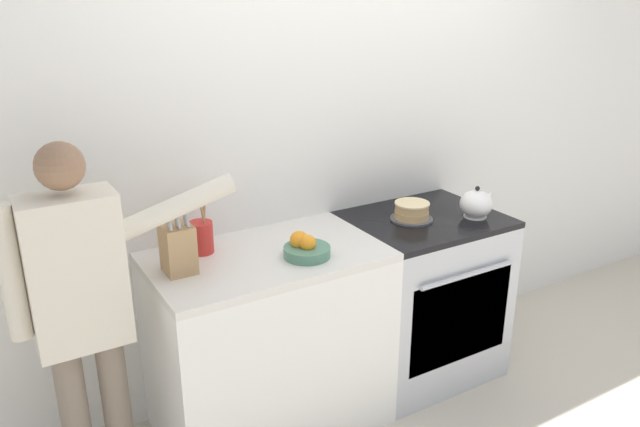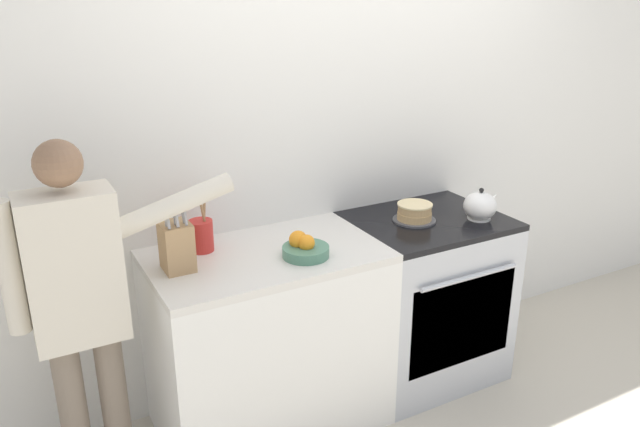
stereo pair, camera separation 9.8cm
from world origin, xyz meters
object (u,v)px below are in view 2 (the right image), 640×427
Objects in this scene: stove_range at (424,297)px; fruit_bowl at (304,248)px; person_baker at (80,297)px; layer_cake at (415,213)px; tea_kettle at (480,206)px; knife_block at (177,246)px; utensil_crock at (201,235)px.

stove_range is 4.36× the size of fruit_bowl.
layer_cake is at bearing 11.87° from person_baker.
tea_kettle is (0.22, -0.13, 0.52)m from stove_range.
tea_kettle reaches higher than stove_range.
tea_kettle is 0.70× the size of knife_block.
tea_kettle is at bearing -5.49° from knife_block.
knife_block is 0.21m from utensil_crock.
person_baker is at bearing -178.31° from layer_cake.
layer_cake is (-0.09, 0.01, 0.49)m from stove_range.
utensil_crock is at bearing 168.08° from tea_kettle.
tea_kettle is 1.39m from utensil_crock.
knife_block is at bearing 179.45° from layer_cake.
stove_range is 3.08× the size of knife_block.
knife_block is 0.42m from person_baker.
fruit_bowl reaches higher than layer_cake.
knife_block reaches higher than tea_kettle.
utensil_crock reaches higher than stove_range.
tea_kettle is (0.31, -0.13, 0.03)m from layer_cake.
person_baker is (-1.91, 0.09, -0.07)m from tea_kettle.
fruit_bowl is at bearing -14.02° from knife_block.
layer_cake is 0.14× the size of person_baker.
person_baker reaches higher than knife_block.
layer_cake is 0.70× the size of utensil_crock.
person_baker is (-1.60, -0.05, -0.05)m from layer_cake.
utensil_crock is at bearing 143.79° from fruit_bowl.
knife_block is (-1.20, 0.01, 0.06)m from layer_cake.
tea_kettle is at bearing 7.59° from person_baker.
layer_cake is 0.34m from tea_kettle.
layer_cake is 1.07m from utensil_crock.
knife_block is 0.19× the size of person_baker.
layer_cake is 1.06× the size of tea_kettle.
layer_cake is 1.05× the size of fruit_bowl.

